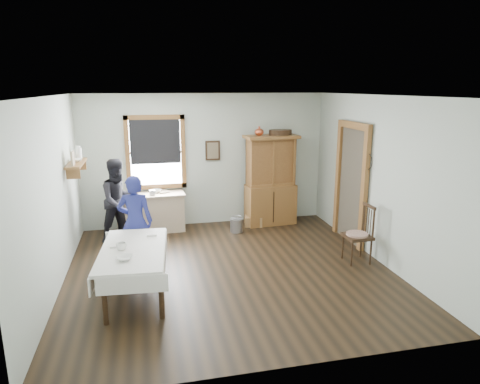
# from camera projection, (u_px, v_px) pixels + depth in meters

# --- Properties ---
(room) EXTENTS (5.01, 5.01, 2.70)m
(room) POSITION_uv_depth(u_px,v_px,m) (229.00, 187.00, 6.44)
(room) COLOR black
(room) RESTS_ON ground
(window) EXTENTS (1.18, 0.07, 1.48)m
(window) POSITION_uv_depth(u_px,v_px,m) (156.00, 149.00, 8.50)
(window) COLOR white
(window) RESTS_ON room
(doorway) EXTENTS (0.09, 1.14, 2.22)m
(doorway) POSITION_uv_depth(u_px,v_px,m) (352.00, 180.00, 7.82)
(doorway) COLOR #453E31
(doorway) RESTS_ON room
(wall_shelf) EXTENTS (0.24, 1.00, 0.44)m
(wall_shelf) POSITION_uv_depth(u_px,v_px,m) (76.00, 162.00, 7.34)
(wall_shelf) COLOR brown
(wall_shelf) RESTS_ON room
(framed_picture) EXTENTS (0.30, 0.04, 0.40)m
(framed_picture) POSITION_uv_depth(u_px,v_px,m) (213.00, 151.00, 8.76)
(framed_picture) COLOR #372213
(framed_picture) RESTS_ON room
(rug_beater) EXTENTS (0.01, 0.27, 0.27)m
(rug_beater) POSITION_uv_depth(u_px,v_px,m) (369.00, 155.00, 7.16)
(rug_beater) COLOR black
(rug_beater) RESTS_ON room
(work_counter) EXTENTS (1.36, 0.56, 0.77)m
(work_counter) POSITION_uv_depth(u_px,v_px,m) (151.00, 213.00, 8.51)
(work_counter) COLOR tan
(work_counter) RESTS_ON room
(china_hutch) EXTENTS (1.13, 0.61, 1.86)m
(china_hutch) POSITION_uv_depth(u_px,v_px,m) (271.00, 180.00, 8.88)
(china_hutch) COLOR brown
(china_hutch) RESTS_ON room
(dining_table) EXTENTS (1.02, 1.75, 0.68)m
(dining_table) POSITION_uv_depth(u_px,v_px,m) (134.00, 271.00, 5.92)
(dining_table) COLOR white
(dining_table) RESTS_ON room
(spindle_chair) EXTENTS (0.46, 0.46, 0.97)m
(spindle_chair) POSITION_uv_depth(u_px,v_px,m) (358.00, 234.00, 7.00)
(spindle_chair) COLOR #372213
(spindle_chair) RESTS_ON room
(pail) EXTENTS (0.30, 0.30, 0.27)m
(pail) POSITION_uv_depth(u_px,v_px,m) (237.00, 225.00, 8.53)
(pail) COLOR gray
(pail) RESTS_ON room
(wicker_basket) EXTENTS (0.40, 0.32, 0.21)m
(wicker_basket) POSITION_uv_depth(u_px,v_px,m) (253.00, 221.00, 8.89)
(wicker_basket) COLOR #B18450
(wicker_basket) RESTS_ON room
(woman_blue) EXTENTS (0.55, 0.40, 1.39)m
(woman_blue) POSITION_uv_depth(u_px,v_px,m) (136.00, 225.00, 6.77)
(woman_blue) COLOR navy
(woman_blue) RESTS_ON room
(figure_dark) EXTENTS (0.88, 0.82, 1.45)m
(figure_dark) POSITION_uv_depth(u_px,v_px,m) (119.00, 204.00, 7.90)
(figure_dark) COLOR black
(figure_dark) RESTS_ON room
(table_cup_a) EXTENTS (0.14, 0.14, 0.10)m
(table_cup_a) POSITION_uv_depth(u_px,v_px,m) (121.00, 246.00, 5.77)
(table_cup_a) COLOR white
(table_cup_a) RESTS_ON dining_table
(table_cup_b) EXTENTS (0.12, 0.12, 0.10)m
(table_cup_b) POSITION_uv_depth(u_px,v_px,m) (120.00, 247.00, 5.78)
(table_cup_b) COLOR white
(table_cup_b) RESTS_ON dining_table
(table_bowl) EXTENTS (0.25, 0.25, 0.06)m
(table_bowl) POSITION_uv_depth(u_px,v_px,m) (125.00, 258.00, 5.45)
(table_bowl) COLOR white
(table_bowl) RESTS_ON dining_table
(counter_book) EXTENTS (0.23, 0.27, 0.02)m
(counter_book) POSITION_uv_depth(u_px,v_px,m) (158.00, 192.00, 8.52)
(counter_book) COLOR brown
(counter_book) RESTS_ON work_counter
(counter_bowl) EXTENTS (0.23, 0.23, 0.06)m
(counter_bowl) POSITION_uv_depth(u_px,v_px,m) (157.00, 191.00, 8.52)
(counter_bowl) COLOR white
(counter_bowl) RESTS_ON work_counter
(shelf_bowl) EXTENTS (0.22, 0.22, 0.05)m
(shelf_bowl) POSITION_uv_depth(u_px,v_px,m) (76.00, 160.00, 7.35)
(shelf_bowl) COLOR white
(shelf_bowl) RESTS_ON wall_shelf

